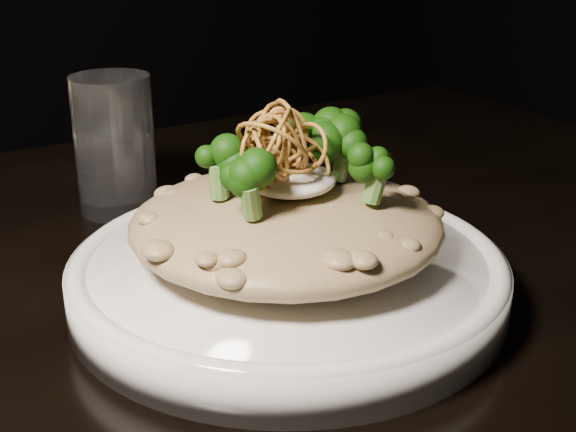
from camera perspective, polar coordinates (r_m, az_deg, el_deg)
name	(u,v)px	position (r m, az deg, el deg)	size (l,w,h in m)	color
plate	(288,278)	(0.49, 0.00, -4.46)	(0.27, 0.27, 0.03)	white
risotto	(286,224)	(0.48, -0.12, -0.54)	(0.19, 0.19, 0.04)	brown
broccoli	(288,152)	(0.47, 0.00, 4.59)	(0.13, 0.13, 0.05)	black
cheese	(290,180)	(0.47, 0.18, 2.59)	(0.05, 0.05, 0.02)	white
shallots	(283,146)	(0.46, -0.33, 5.00)	(0.05, 0.05, 0.03)	brown
drinking_glass	(115,145)	(0.63, -12.23, 4.97)	(0.06, 0.06, 0.11)	white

